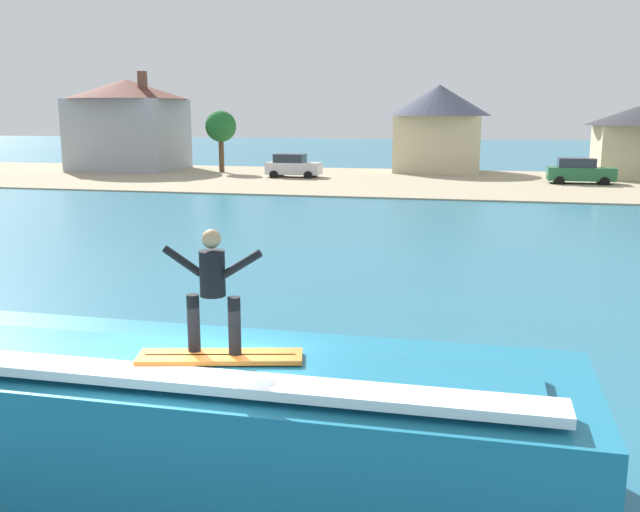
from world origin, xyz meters
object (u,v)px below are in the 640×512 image
wave_crest (232,420)px  tree_tall_bare (221,127)px  surfer (213,285)px  car_far_shore (580,171)px  car_near_shore (293,166)px  house_small_cottage (439,123)px  surfboard (220,357)px  house_with_chimney (128,121)px

wave_crest → tree_tall_bare: bearing=110.9°
surfer → car_far_shore: size_ratio=0.35×
car_near_shore → house_small_cottage: bearing=37.7°
car_near_shore → car_far_shore: same height
surfboard → house_with_chimney: bearing=119.0°
house_with_chimney → house_small_cottage: (26.03, 4.08, -0.13)m
car_near_shore → tree_tall_bare: size_ratio=0.81×
house_with_chimney → house_small_cottage: size_ratio=1.21×
car_near_shore → car_far_shore: (20.70, -0.33, 0.00)m
surfboard → house_small_cottage: size_ratio=0.25×
wave_crest → surfer: bearing=-104.7°
surfboard → car_far_shore: 45.05m
surfboard → car_far_shore: (9.61, 44.00, -0.95)m
wave_crest → house_small_cottage: (-0.69, 51.98, 3.25)m
surfer → tree_tall_bare: bearing=110.7°
surfboard → car_near_shore: 45.71m
wave_crest → surfboard: size_ratio=4.36×
surfboard → car_near_shore: surfboard is taller
car_far_shore → house_small_cottage: size_ratio=0.52×
surfboard → car_near_shore: size_ratio=0.52×
tree_tall_bare → surfer: bearing=-69.3°
surfboard → tree_tall_bare: tree_tall_bare is taller
wave_crest → surfer: size_ratio=5.86×
car_far_shore → house_small_cottage: house_small_cottage is taller
surfboard → car_far_shore: bearing=77.7°
house_with_chimney → car_near_shore: bearing=-14.1°
house_with_chimney → car_far_shore: bearing=-6.7°
surfer → surfboard: bearing=-32.7°
car_near_shore → surfboard: bearing=-76.0°
wave_crest → surfer: (-0.08, -0.31, 1.93)m
surfboard → surfer: bearing=147.3°
wave_crest → car_near_shore: bearing=104.1°
car_near_shore → car_far_shore: bearing=-0.9°
wave_crest → car_near_shore: (-11.07, 43.96, 0.07)m
surfboard → house_with_chimney: (-26.73, 48.27, 2.36)m
surfer → house_with_chimney: (-26.64, 48.21, 1.44)m
surfboard → house_with_chimney: house_with_chimney is taller
wave_crest → car_near_shore: 45.33m
car_near_shore → wave_crest: bearing=-75.9°
car_near_shore → car_far_shore: 20.70m
wave_crest → surfer: 1.96m
surfer → house_small_cottage: size_ratio=0.19×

